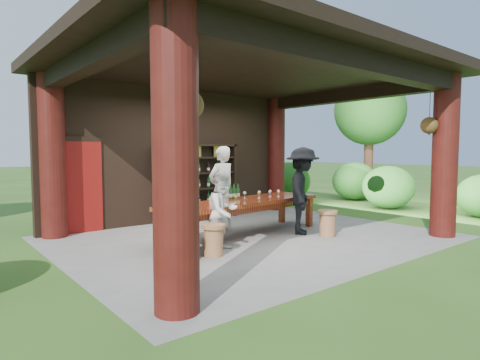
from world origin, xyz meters
TOP-DOWN VIEW (x-y plane):
  - ground at (0.00, 0.00)m, footprint 90.00×90.00m
  - pavilion at (-0.01, 0.43)m, footprint 7.50×6.00m
  - wine_shelf at (0.30, 2.45)m, footprint 2.21×0.34m
  - tasting_table at (-0.08, 0.20)m, footprint 3.98×1.49m
  - stool_near_left at (-1.47, -0.72)m, footprint 0.41×0.41m
  - stool_near_right at (1.25, -0.93)m, footprint 0.41×0.41m
  - stool_far_left at (-2.04, -0.73)m, footprint 0.38×0.38m
  - host at (-0.06, 0.97)m, footprint 0.71×0.50m
  - guest_woman at (-1.12, -0.52)m, footprint 0.76×0.64m
  - guest_man at (1.04, -0.42)m, footprint 1.35×1.29m
  - table_bottles at (-0.09, 0.48)m, footprint 0.30×0.10m
  - table_glasses at (0.48, 0.23)m, footprint 1.60×0.57m
  - napkin_basket at (-0.86, 0.02)m, footprint 0.28×0.21m
  - shrubs at (2.73, 0.77)m, footprint 14.83×8.45m
  - trees at (3.65, 1.83)m, footprint 21.34×10.51m

SIDE VIEW (x-z plane):
  - ground at x=0.00m, z-range 0.00..0.00m
  - stool_far_left at x=-2.04m, z-range 0.02..0.52m
  - stool_near_left at x=-1.47m, z-range 0.02..0.55m
  - stool_near_right at x=1.25m, z-range 0.02..0.56m
  - shrubs at x=2.73m, z-range -0.13..1.23m
  - tasting_table at x=-0.08m, z-range 0.26..1.01m
  - guest_woman at x=-1.12m, z-range 0.00..1.39m
  - napkin_basket at x=-0.86m, z-range 0.75..0.89m
  - table_glasses at x=0.48m, z-range 0.75..0.90m
  - table_bottles at x=-0.09m, z-range 0.75..1.06m
  - guest_man at x=1.04m, z-range 0.00..1.84m
  - host at x=-0.06m, z-range 0.00..1.86m
  - wine_shelf at x=0.30m, z-range 0.01..1.95m
  - pavilion at x=-0.01m, z-range 0.33..3.93m
  - trees at x=3.65m, z-range 0.97..5.77m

